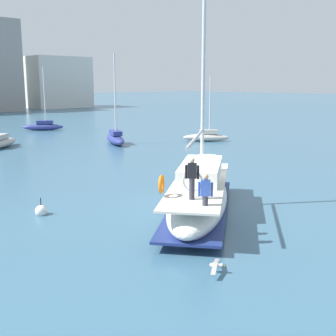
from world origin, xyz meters
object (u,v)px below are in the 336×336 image
Objects in this scene: moored_cutter_right at (206,136)px; seagull at (216,265)px; main_sailboat at (199,194)px; moored_catamaran at (115,138)px; mooring_buoy at (41,211)px; moored_ketch_distant at (1,142)px; moored_cutter_left at (43,126)px.

seagull is (-22.00, -20.70, -0.25)m from moored_cutter_right.
main_sailboat reaches higher than moored_catamaran.
mooring_buoy is at bearing -133.83° from moored_catamaran.
moored_ketch_distant is at bearing 79.97° from seagull.
main_sailboat is 1.93× the size of moored_cutter_right.
moored_catamaran reaches higher than seagull.
moored_cutter_left is 1.18× the size of moored_cutter_right.
moored_catamaran reaches higher than moored_ketch_distant.
moored_catamaran reaches higher than moored_cutter_right.
moored_catamaran reaches higher than mooring_buoy.
moored_catamaran is 1.29× the size of moored_ketch_distant.
moored_ketch_distant is 30.43m from seagull.
moored_catamaran is at bearing 149.82° from moored_cutter_right.
main_sailboat reaches higher than moored_cutter_right.
moored_catamaran is at bearing -27.97° from moored_ketch_distant.
main_sailboat reaches higher than moored_cutter_left.
moored_ketch_distant reaches higher than moored_cutter_right.
moored_cutter_right is (18.05, 16.22, -0.41)m from main_sailboat.
moored_cutter_right is at bearing 43.27° from seagull.
moored_cutter_right is 19.09m from moored_ketch_distant.
mooring_buoy is (-23.19, -11.59, -0.33)m from moored_cutter_right.
seagull is (-3.95, -4.48, -0.66)m from main_sailboat.
moored_ketch_distant is (1.35, 25.48, -0.38)m from main_sailboat.
mooring_buoy reaches higher than seagull.
moored_cutter_right is 5.90× the size of seagull.
moored_cutter_right reaches higher than seagull.
mooring_buoy is at bearing -116.70° from moored_cutter_left.
main_sailboat is 1.90× the size of moored_ketch_distant.
moored_catamaran is at bearing 60.50° from seagull.
moored_catamaran is at bearing -91.88° from moored_cutter_left.
moored_cutter_left is 35.53m from mooring_buoy.
moored_cutter_left reaches higher than moored_ketch_distant.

